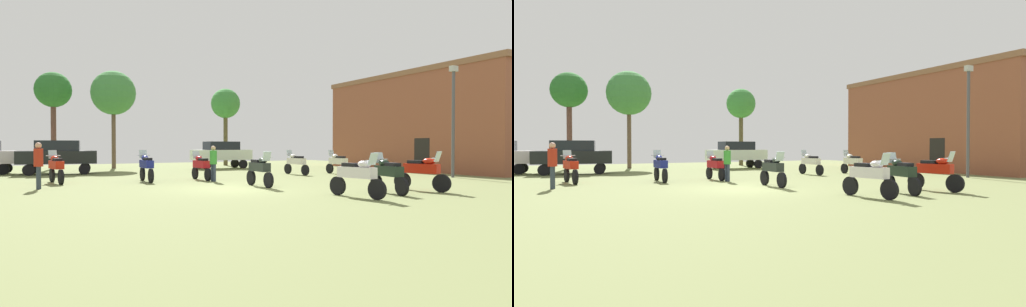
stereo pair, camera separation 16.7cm
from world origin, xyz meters
The scene contains 19 objects.
ground_plane centered at (0.00, 0.00, 0.01)m, with size 44.00×52.00×0.02m.
brick_building centered at (18.00, 5.73, 3.39)m, with size 6.12×14.84×6.77m.
motorcycle_1 centered at (6.61, 5.68, 0.73)m, with size 0.62×2.26×1.45m.
motorcycle_2 centered at (-6.13, 5.85, 0.75)m, with size 0.71×2.22×1.49m.
motorcycle_3 centered at (-2.32, 4.84, 0.76)m, with size 0.62×2.28×1.49m.
motorcycle_4 centered at (4.15, -4.10, 0.73)m, with size 0.68×2.09×1.46m.
motorcycle_5 centered at (9.01, 4.81, 0.73)m, with size 0.62×2.20×1.44m.
motorcycle_7 centered at (5.91, -4.05, 0.75)m, with size 0.77×2.15×1.50m.
motorcycle_8 centered at (0.32, 4.61, 0.73)m, with size 0.62×2.15×1.44m.
motorcycle_9 centered at (2.39, -4.48, 0.75)m, with size 0.68×2.27×1.48m.
motorcycle_10 centered at (1.30, 0.25, 0.74)m, with size 0.62×2.13×1.47m.
car_1 centered at (-5.75, 12.39, 1.19)m, with size 4.49×2.31×2.00m.
car_3 centered at (5.34, 13.88, 1.19)m, with size 4.32×1.85×2.00m.
person_1 centered at (-6.85, 3.33, 1.09)m, with size 0.41×0.41×1.82m.
person_2 centered at (0.52, 3.45, 1.00)m, with size 0.42×0.42×1.69m.
tree_3 centered at (7.55, 18.17, 5.23)m, with size 2.51×2.51×6.57m.
tree_4 centered at (-1.74, 17.69, 5.61)m, with size 3.26×3.26×7.26m.
tree_5 centered at (-5.74, 19.10, 5.68)m, with size 2.57×2.57×7.07m.
lamp_post centered at (12.82, -0.09, 3.38)m, with size 0.44×0.24×5.94m.
Camera 2 is at (-6.83, -15.29, 1.72)m, focal length 29.72 mm.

